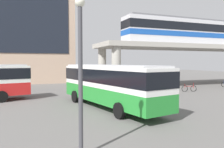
# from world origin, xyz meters

# --- Properties ---
(ground_plane) EXTENTS (120.00, 120.00, 0.00)m
(ground_plane) POSITION_xyz_m (0.00, 10.00, 0.00)
(ground_plane) COLOR #605E5B
(station_building) EXTENTS (22.48, 14.45, 17.80)m
(station_building) POSITION_xyz_m (-10.44, 31.70, 8.90)
(station_building) COLOR tan
(station_building) RESTS_ON ground_plane
(elevated_platform) EXTENTS (27.88, 6.78, 5.90)m
(elevated_platform) POSITION_xyz_m (15.83, 15.07, 5.06)
(elevated_platform) COLOR #ADA89E
(elevated_platform) RESTS_ON ground_plane
(train) EXTENTS (21.88, 2.96, 3.84)m
(train) POSITION_xyz_m (16.34, 15.07, 7.87)
(train) COLOR silver
(train) RESTS_ON elevated_platform
(bus_main) EXTENTS (4.73, 11.33, 3.22)m
(bus_main) POSITION_xyz_m (-1.04, 3.71, 1.99)
(bus_main) COLOR #268C33
(bus_main) RESTS_ON ground_plane
(bicycle_red) EXTENTS (1.73, 0.56, 1.04)m
(bicycle_red) POSITION_xyz_m (10.91, 9.09, 0.36)
(bicycle_red) COLOR black
(bicycle_red) RESTS_ON ground_plane
(lamp_post) EXTENTS (0.36, 0.36, 5.73)m
(lamp_post) POSITION_xyz_m (-5.04, -4.04, 3.42)
(lamp_post) COLOR #3F3F44
(lamp_post) RESTS_ON ground_plane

